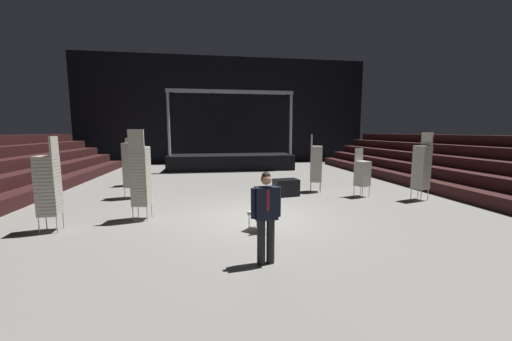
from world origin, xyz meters
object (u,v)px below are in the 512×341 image
(chair_stack_mid_right, at_px, (131,164))
(chair_stack_mid_centre, at_px, (48,185))
(chair_stack_rear_right, at_px, (141,175))
(equipment_road_case, at_px, (286,187))
(stage_riser, at_px, (231,160))
(man_with_tie, at_px, (266,213))
(chair_stack_front_left, at_px, (422,167))
(chair_stack_front_right, at_px, (316,163))
(chair_stack_mid_left, at_px, (132,162))
(loose_chair_near_man, at_px, (262,209))
(chair_stack_rear_left, at_px, (362,173))

(chair_stack_mid_right, xyz_separation_m, chair_stack_mid_centre, (-1.03, -3.52, -0.08))
(chair_stack_rear_right, relative_size, equipment_road_case, 2.75)
(stage_riser, relative_size, man_with_tie, 4.57)
(chair_stack_front_left, height_order, chair_stack_mid_centre, chair_stack_front_left)
(man_with_tie, bearing_deg, chair_stack_mid_centre, -35.41)
(stage_riser, bearing_deg, chair_stack_front_left, -58.14)
(chair_stack_front_left, bearing_deg, chair_stack_mid_centre, 80.71)
(chair_stack_front_right, relative_size, chair_stack_mid_right, 0.93)
(man_with_tie, xyz_separation_m, equipment_road_case, (1.84, 5.60, -0.65))
(chair_stack_mid_left, relative_size, chair_stack_mid_right, 0.86)
(chair_stack_mid_right, distance_m, chair_stack_rear_right, 3.01)
(loose_chair_near_man, bearing_deg, chair_stack_front_left, -29.29)
(stage_riser, relative_size, chair_stack_front_left, 3.27)
(chair_stack_mid_centre, height_order, equipment_road_case, chair_stack_mid_centre)
(chair_stack_mid_right, relative_size, loose_chair_near_man, 2.62)
(chair_stack_front_right, bearing_deg, chair_stack_mid_right, -71.98)
(stage_riser, xyz_separation_m, chair_stack_mid_left, (-4.76, -5.09, 0.50))
(chair_stack_mid_right, bearing_deg, chair_stack_front_right, -160.12)
(chair_stack_mid_centre, distance_m, chair_stack_rear_right, 2.09)
(chair_stack_mid_right, bearing_deg, equipment_road_case, -165.80)
(stage_riser, bearing_deg, chair_stack_rear_right, -106.82)
(chair_stack_front_right, xyz_separation_m, chair_stack_mid_centre, (-8.05, -3.59, 0.00))
(chair_stack_front_right, height_order, chair_stack_mid_centre, same)
(equipment_road_case, distance_m, loose_chair_near_man, 4.10)
(chair_stack_mid_centre, bearing_deg, loose_chair_near_man, -102.28)
(chair_stack_front_right, distance_m, equipment_road_case, 1.71)
(chair_stack_mid_right, bearing_deg, chair_stack_mid_centre, 92.98)
(man_with_tie, height_order, chair_stack_rear_left, chair_stack_rear_left)
(stage_riser, height_order, chair_stack_front_left, stage_riser)
(stage_riser, relative_size, chair_stack_front_right, 3.39)
(chair_stack_mid_right, distance_m, chair_stack_mid_centre, 3.67)
(chair_stack_front_right, height_order, chair_stack_mid_left, chair_stack_front_right)
(man_with_tie, bearing_deg, chair_stack_rear_right, -55.97)
(stage_riser, bearing_deg, chair_stack_mid_left, -133.07)
(stage_riser, distance_m, chair_stack_rear_left, 9.79)
(chair_stack_rear_right, bearing_deg, chair_stack_mid_left, 113.33)
(chair_stack_front_left, height_order, loose_chair_near_man, chair_stack_front_left)
(man_with_tie, bearing_deg, chair_stack_front_left, -153.98)
(chair_stack_front_left, xyz_separation_m, chair_stack_mid_centre, (-11.19, -1.59, -0.04))
(stage_riser, relative_size, chair_stack_mid_left, 3.66)
(chair_stack_mid_left, bearing_deg, chair_stack_front_right, -14.04)
(chair_stack_front_right, relative_size, chair_stack_mid_left, 1.08)
(man_with_tie, bearing_deg, stage_riser, -98.72)
(chair_stack_front_left, bearing_deg, man_with_tie, 105.91)
(chair_stack_mid_centre, xyz_separation_m, equipment_road_case, (6.67, 3.01, -0.84))
(chair_stack_front_left, relative_size, equipment_road_case, 2.66)
(chair_stack_mid_right, height_order, chair_stack_mid_centre, chair_stack_mid_right)
(man_with_tie, distance_m, loose_chair_near_man, 1.89)
(loose_chair_near_man, bearing_deg, chair_stack_front_right, 5.38)
(chair_stack_rear_left, bearing_deg, stage_riser, -86.77)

